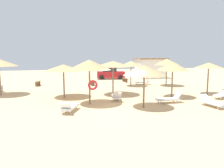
% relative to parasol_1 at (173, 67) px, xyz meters
% --- Properties ---
extents(ground_plane, '(80.00, 80.00, 0.00)m').
position_rel_parasol_1_xyz_m(ground_plane, '(-4.92, -2.64, -2.51)').
color(ground_plane, '#D1B284').
extents(parasol_1, '(2.64, 2.64, 2.85)m').
position_rel_parasol_1_xyz_m(parasol_1, '(0.00, 0.00, 0.00)').
color(parasol_1, '#75604C').
rests_on(parasol_1, ground).
extents(parasol_3, '(3.20, 3.20, 2.93)m').
position_rel_parasol_1_xyz_m(parasol_3, '(-4.41, 2.14, 0.17)').
color(parasol_3, '#75604C').
rests_on(parasol_3, ground).
extents(parasol_4, '(2.99, 2.99, 3.10)m').
position_rel_parasol_1_xyz_m(parasol_4, '(-6.81, -0.95, 0.22)').
color(parasol_4, '#75604C').
rests_on(parasol_4, ground).
extents(parasol_5, '(2.47, 2.47, 2.82)m').
position_rel_parasol_1_xyz_m(parasol_5, '(-1.22, 6.93, 0.01)').
color(parasol_5, '#75604C').
rests_on(parasol_5, ground).
extents(parasol_6, '(2.41, 2.41, 2.79)m').
position_rel_parasol_1_xyz_m(parasol_6, '(3.68, 0.46, 0.03)').
color(parasol_6, '#75604C').
rests_on(parasol_6, ground).
extents(parasol_7, '(2.71, 2.71, 2.77)m').
position_rel_parasol_1_xyz_m(parasol_7, '(-3.52, -2.73, -0.08)').
color(parasol_7, '#75604C').
rests_on(parasol_7, ground).
extents(parasol_8, '(3.05, 3.05, 2.68)m').
position_rel_parasol_1_xyz_m(parasol_8, '(-8.55, 1.97, -0.10)').
color(parasol_8, '#75604C').
rests_on(parasol_8, ground).
extents(parasol_9, '(2.77, 2.77, 3.06)m').
position_rel_parasol_1_xyz_m(parasol_9, '(2.74, 6.22, 0.19)').
color(parasol_9, '#75604C').
rests_on(parasol_9, ground).
extents(lounger_1, '(1.87, 0.72, 0.80)m').
position_rel_parasol_1_xyz_m(lounger_1, '(-1.20, -1.83, -2.19)').
color(lounger_1, white).
rests_on(lounger_1, ground).
extents(lounger_2, '(0.84, 1.95, 0.71)m').
position_rel_parasol_1_xyz_m(lounger_2, '(0.99, -3.51, -2.20)').
color(lounger_2, white).
rests_on(lounger_2, ground).
extents(lounger_3, '(0.97, 1.95, 0.77)m').
position_rel_parasol_1_xyz_m(lounger_3, '(-4.70, -0.15, -2.19)').
color(lounger_3, white).
rests_on(lounger_3, ground).
extents(lounger_4, '(1.28, 1.98, 0.75)m').
position_rel_parasol_1_xyz_m(lounger_4, '(-8.28, -2.72, -2.19)').
color(lounger_4, white).
rests_on(lounger_4, ground).
extents(lounger_5, '(1.90, 1.53, 0.81)m').
position_rel_parasol_1_xyz_m(lounger_5, '(0.61, 7.91, -2.19)').
color(lounger_5, white).
rests_on(lounger_5, ground).
extents(lounger_6, '(1.99, 1.46, 0.61)m').
position_rel_parasol_1_xyz_m(lounger_6, '(3.75, -1.24, -2.20)').
color(lounger_6, white).
rests_on(lounger_6, ground).
extents(bench_0, '(0.48, 1.52, 0.49)m').
position_rel_parasol_1_xyz_m(bench_0, '(-11.43, 9.62, -2.17)').
color(bench_0, brown).
rests_on(bench_0, ground).
extents(bench_1, '(0.43, 1.51, 0.49)m').
position_rel_parasol_1_xyz_m(bench_1, '(-5.36, 8.60, -2.17)').
color(bench_1, brown).
rests_on(bench_1, ground).
extents(bench_2, '(0.42, 1.50, 0.49)m').
position_rel_parasol_1_xyz_m(bench_2, '(-0.75, 10.83, -2.17)').
color(bench_2, brown).
rests_on(bench_2, ground).
extents(parked_car, '(4.20, 2.44, 1.72)m').
position_rel_parasol_1_xyz_m(parked_car, '(-1.83, 14.67, -1.69)').
color(parked_car, '#B21E23').
rests_on(parked_car, ground).
extents(beach_cabana, '(4.40, 3.36, 3.07)m').
position_rel_parasol_1_xyz_m(beach_cabana, '(4.46, 14.75, -0.96)').
color(beach_cabana, white).
rests_on(beach_cabana, ground).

